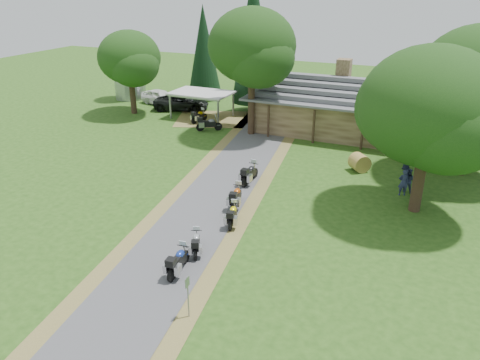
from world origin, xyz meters
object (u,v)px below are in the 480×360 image
at_px(motorcycle_row_e, 250,173).
at_px(silo, 129,67).
at_px(carport, 202,105).
at_px(motorcycle_row_d, 236,195).
at_px(lodge, 373,107).
at_px(motorcycle_carport_a, 199,115).
at_px(hay_bale, 359,163).
at_px(car_white_sedan, 160,95).
at_px(motorcycle_row_c, 233,214).
at_px(motorcycle_row_a, 178,260).
at_px(motorcycle_carport_b, 209,123).
at_px(car_dark_suv, 181,99).
at_px(motorcycle_row_b, 196,242).

bearing_deg(motorcycle_row_e, silo, 53.87).
xyz_separation_m(carport, motorcycle_row_d, (11.12, -16.74, -0.57)).
bearing_deg(lodge, motorcycle_carport_a, -169.72).
xyz_separation_m(motorcycle_carport_a, hay_bale, (16.36, -6.36, -0.03)).
xyz_separation_m(carport, car_white_sedan, (-6.55, 2.70, -0.24)).
relative_size(motorcycle_row_c, motorcycle_carport_a, 0.96).
xyz_separation_m(carport, hay_bale, (16.91, -8.04, -0.64)).
relative_size(silo, motorcycle_row_a, 3.62).
bearing_deg(motorcycle_carport_b, motorcycle_row_e, -82.88).
height_order(car_white_sedan, car_dark_suv, car_dark_suv).
xyz_separation_m(motorcycle_row_b, motorcycle_row_e, (-0.87, 9.21, 0.13)).
height_order(motorcycle_row_c, motorcycle_carport_b, motorcycle_carport_b).
distance_m(silo, motorcycle_row_d, 30.58).
relative_size(silo, car_white_sedan, 1.15).
distance_m(motorcycle_row_a, motorcycle_row_b, 1.84).
height_order(motorcycle_row_e, motorcycle_carport_b, motorcycle_row_e).
bearing_deg(motorcycle_row_b, car_white_sedan, 10.50).
height_order(motorcycle_row_b, motorcycle_carport_b, motorcycle_carport_b).
bearing_deg(hay_bale, motorcycle_carport_b, 163.19).
height_order(motorcycle_row_d, motorcycle_row_e, motorcycle_row_e).
height_order(car_white_sedan, motorcycle_row_d, car_white_sedan).
relative_size(car_dark_suv, hay_bale, 4.93).
relative_size(carport, motorcycle_row_e, 2.76).
xyz_separation_m(silo, motorcycle_row_c, (23.14, -22.76, -2.90)).
height_order(motorcycle_row_c, motorcycle_row_d, motorcycle_row_d).
relative_size(motorcycle_row_c, motorcycle_row_d, 0.91).
xyz_separation_m(car_white_sedan, motorcycle_carport_b, (9.22, -6.44, -0.31)).
bearing_deg(car_dark_suv, motorcycle_row_d, -161.27).
bearing_deg(car_white_sedan, car_dark_suv, -93.83).
bearing_deg(lodge, car_dark_suv, 178.55).
bearing_deg(silo, car_dark_suv, -15.55).
xyz_separation_m(carport, motorcycle_carport_b, (2.67, -3.73, -0.55)).
distance_m(carport, motorcycle_row_e, 16.83).
xyz_separation_m(motorcycle_row_b, motorcycle_carport_a, (-10.84, 20.66, 0.06)).
bearing_deg(car_dark_suv, carport, -135.86).
distance_m(silo, hay_bale, 30.76).
bearing_deg(carport, lodge, 5.18).
bearing_deg(motorcycle_row_b, motorcycle_carport_b, 0.01).
relative_size(motorcycle_row_a, motorcycle_carport_a, 1.01).
bearing_deg(lodge, motorcycle_row_c, -102.28).
relative_size(motorcycle_row_d, hay_bale, 1.62).
bearing_deg(lodge, carport, -175.89).
relative_size(motorcycle_row_d, motorcycle_carport_a, 1.05).
relative_size(car_white_sedan, motorcycle_row_e, 2.91).
height_order(motorcycle_carport_a, motorcycle_carport_b, motorcycle_carport_b).
bearing_deg(hay_bale, motorcycle_row_d, -123.68).
bearing_deg(motorcycle_row_a, motorcycle_row_d, -2.98).
bearing_deg(motorcycle_row_e, car_white_sedan, 48.96).
bearing_deg(hay_bale, motorcycle_row_b, -111.10).
distance_m(lodge, carport, 16.30).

